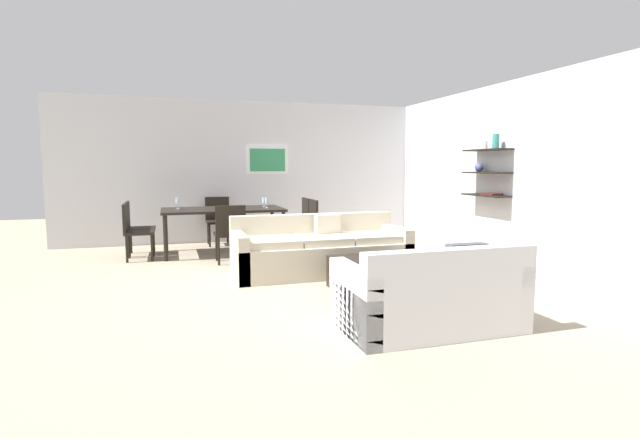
# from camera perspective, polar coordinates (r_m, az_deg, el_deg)

# --- Properties ---
(ground_plane) EXTENTS (18.00, 18.00, 0.00)m
(ground_plane) POSITION_cam_1_polar(r_m,az_deg,el_deg) (6.23, 0.03, -7.08)
(ground_plane) COLOR tan
(back_wall_unit) EXTENTS (8.40, 0.09, 2.70)m
(back_wall_unit) POSITION_cam_1_polar(r_m,az_deg,el_deg) (9.55, -4.64, 5.76)
(back_wall_unit) COLOR silver
(back_wall_unit) RESTS_ON ground
(right_wall_shelf_unit) EXTENTS (0.34, 8.20, 2.70)m
(right_wall_shelf_unit) POSITION_cam_1_polar(r_m,az_deg,el_deg) (8.01, 19.88, 5.28)
(right_wall_shelf_unit) COLOR silver
(right_wall_shelf_unit) RESTS_ON ground
(sofa_beige) EXTENTS (2.34, 0.90, 0.78)m
(sofa_beige) POSITION_cam_1_polar(r_m,az_deg,el_deg) (6.52, 0.05, -3.86)
(sofa_beige) COLOR beige
(sofa_beige) RESTS_ON ground
(loveseat_white) EXTENTS (1.56, 0.90, 0.78)m
(loveseat_white) POSITION_cam_1_polar(r_m,az_deg,el_deg) (4.44, 12.94, -8.89)
(loveseat_white) COLOR white
(loveseat_white) RESTS_ON ground
(coffee_table) EXTENTS (1.07, 1.03, 0.38)m
(coffee_table) POSITION_cam_1_polar(r_m,az_deg,el_deg) (5.57, 7.72, -6.77)
(coffee_table) COLOR black
(coffee_table) RESTS_ON ground
(decorative_bowl) EXTENTS (0.38, 0.38, 0.09)m
(decorative_bowl) POSITION_cam_1_polar(r_m,az_deg,el_deg) (5.51, 8.67, -4.42)
(decorative_bowl) COLOR navy
(decorative_bowl) RESTS_ON coffee_table
(candle_jar) EXTENTS (0.07, 0.07, 0.07)m
(candle_jar) POSITION_cam_1_polar(r_m,az_deg,el_deg) (5.77, 9.96, -4.08)
(candle_jar) COLOR silver
(candle_jar) RESTS_ON coffee_table
(dining_table) EXTENTS (1.97, 1.04, 0.75)m
(dining_table) POSITION_cam_1_polar(r_m,az_deg,el_deg) (8.14, -11.47, 0.87)
(dining_table) COLOR black
(dining_table) RESTS_ON ground
(dining_chair_left_far) EXTENTS (0.44, 0.44, 0.88)m
(dining_chair_left_far) POSITION_cam_1_polar(r_m,az_deg,el_deg) (8.37, -21.13, -0.55)
(dining_chair_left_far) COLOR black
(dining_chair_left_far) RESTS_ON ground
(dining_chair_left_near) EXTENTS (0.44, 0.44, 0.88)m
(dining_chair_left_near) POSITION_cam_1_polar(r_m,az_deg,el_deg) (7.91, -21.35, -0.94)
(dining_chair_left_near) COLOR black
(dining_chair_left_near) RESTS_ON ground
(dining_chair_head) EXTENTS (0.44, 0.44, 0.88)m
(dining_chair_head) POSITION_cam_1_polar(r_m,az_deg,el_deg) (9.07, -12.06, 0.25)
(dining_chair_head) COLOR black
(dining_chair_head) RESTS_ON ground
(dining_chair_foot) EXTENTS (0.44, 0.44, 0.88)m
(dining_chair_foot) POSITION_cam_1_polar(r_m,az_deg,el_deg) (7.25, -10.68, -1.24)
(dining_chair_foot) COLOR black
(dining_chair_foot) RESTS_ON ground
(dining_chair_right_near) EXTENTS (0.44, 0.44, 0.88)m
(dining_chair_right_near) POSITION_cam_1_polar(r_m,az_deg,el_deg) (8.19, -1.55, -0.26)
(dining_chair_right_near) COLOR black
(dining_chair_right_near) RESTS_ON ground
(dining_chair_right_far) EXTENTS (0.44, 0.44, 0.88)m
(dining_chair_right_far) POSITION_cam_1_polar(r_m,az_deg,el_deg) (8.64, -2.39, 0.08)
(dining_chair_right_far) COLOR black
(dining_chair_right_far) RESTS_ON ground
(wine_glass_right_near) EXTENTS (0.06, 0.06, 0.18)m
(wine_glass_right_near) POSITION_cam_1_polar(r_m,az_deg,el_deg) (8.10, -6.35, 2.22)
(wine_glass_right_near) COLOR silver
(wine_glass_right_near) RESTS_ON dining_table
(wine_glass_right_far) EXTENTS (0.07, 0.07, 0.16)m
(wine_glass_right_far) POSITION_cam_1_polar(r_m,az_deg,el_deg) (8.36, -6.69, 2.25)
(wine_glass_right_far) COLOR silver
(wine_glass_right_far) RESTS_ON dining_table
(wine_glass_left_far) EXTENTS (0.07, 0.07, 0.19)m
(wine_glass_left_far) POSITION_cam_1_polar(r_m,az_deg,el_deg) (8.21, -16.59, 2.15)
(wine_glass_left_far) COLOR silver
(wine_glass_left_far) RESTS_ON dining_table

